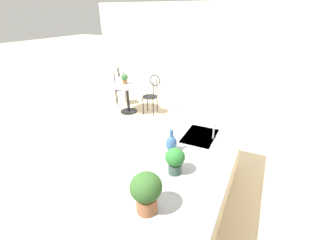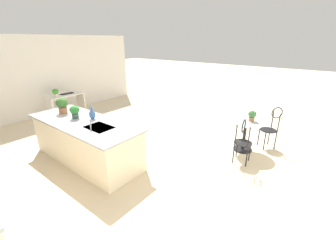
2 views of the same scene
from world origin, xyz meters
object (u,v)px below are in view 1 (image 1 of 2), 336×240
(potted_plant_counter_near, at_px, (175,159))
(chair_near_window, at_px, (120,84))
(chair_by_island, at_px, (152,93))
(potted_plant_on_table, at_px, (125,78))
(vase_on_counter, at_px, (171,143))
(potted_plant_counter_far, at_px, (146,191))
(bistro_table, at_px, (128,96))

(potted_plant_counter_near, bearing_deg, chair_near_window, -137.19)
(chair_by_island, height_order, potted_plant_on_table, chair_by_island)
(chair_by_island, height_order, vase_on_counter, vase_on_counter)
(chair_by_island, xyz_separation_m, vase_on_counter, (2.72, 1.74, 0.46))
(potted_plant_counter_near, height_order, potted_plant_counter_far, potted_plant_counter_far)
(potted_plant_counter_near, bearing_deg, bistro_table, -138.58)
(chair_near_window, bearing_deg, potted_plant_counter_far, 38.34)
(bistro_table, xyz_separation_m, potted_plant_counter_far, (3.45, 2.54, 0.68))
(chair_by_island, distance_m, potted_plant_counter_near, 3.66)
(chair_near_window, height_order, vase_on_counter, vase_on_counter)
(potted_plant_counter_far, xyz_separation_m, vase_on_counter, (-0.90, -0.18, -0.10))
(chair_near_window, xyz_separation_m, potted_plant_counter_near, (3.35, 3.10, 0.51))
(potted_plant_counter_far, relative_size, vase_on_counter, 1.28)
(potted_plant_on_table, distance_m, potted_plant_counter_far, 4.43)
(chair_near_window, distance_m, potted_plant_counter_near, 4.60)
(chair_near_window, xyz_separation_m, vase_on_counter, (3.00, 2.91, 0.46))
(chair_by_island, bearing_deg, bistro_table, -75.10)
(bistro_table, distance_m, potted_plant_counter_near, 3.92)
(potted_plant_counter_far, bearing_deg, bistro_table, -143.64)
(chair_by_island, relative_size, potted_plant_on_table, 4.12)
(potted_plant_counter_far, bearing_deg, vase_on_counter, -168.97)
(chair_near_window, bearing_deg, bistro_table, 50.49)
(chair_by_island, height_order, potted_plant_counter_near, potted_plant_counter_near)
(chair_near_window, xyz_separation_m, chair_by_island, (0.28, 1.17, 0.00))
(potted_plant_counter_far, bearing_deg, potted_plant_on_table, -143.10)
(bistro_table, bearing_deg, potted_plant_counter_near, 41.42)
(chair_by_island, xyz_separation_m, potted_plant_on_table, (0.08, -0.74, 0.31))
(bistro_table, distance_m, chair_by_island, 0.66)
(bistro_table, xyz_separation_m, chair_near_window, (-0.45, -0.54, 0.13))
(chair_near_window, relative_size, potted_plant_counter_near, 3.68)
(chair_near_window, bearing_deg, chair_by_island, 76.56)
(vase_on_counter, bearing_deg, potted_plant_counter_near, 29.02)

